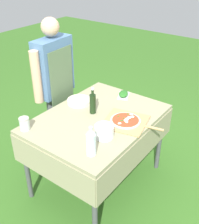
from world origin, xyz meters
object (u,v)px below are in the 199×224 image
(prep_table, at_px, (97,125))
(plate_stack, at_px, (79,101))
(pizza_on_peel, at_px, (126,121))
(herb_container, at_px, (123,94))
(sauce_jar, at_px, (25,124))
(oil_bottle, at_px, (93,103))
(person_cook, at_px, (55,81))
(water_bottle, at_px, (91,142))
(mixing_tub, at_px, (104,131))

(prep_table, bearing_deg, plate_stack, 70.90)
(prep_table, height_order, pizza_on_peel, pizza_on_peel)
(herb_container, xyz_separation_m, sauce_jar, (-1.06, 0.34, 0.03))
(prep_table, xyz_separation_m, oil_bottle, (0.04, 0.08, 0.19))
(pizza_on_peel, xyz_separation_m, herb_container, (0.43, 0.31, 0.01))
(person_cook, height_order, water_bottle, person_cook)
(prep_table, xyz_separation_m, mixing_tub, (-0.22, -0.24, 0.14))
(person_cook, distance_m, oil_bottle, 0.60)
(water_bottle, distance_m, herb_container, 1.04)
(mixing_tub, relative_size, sauce_jar, 1.42)
(prep_table, relative_size, person_cook, 0.80)
(water_bottle, bearing_deg, pizza_on_peel, 2.61)
(pizza_on_peel, height_order, oil_bottle, oil_bottle)
(prep_table, distance_m, person_cook, 0.73)
(prep_table, distance_m, mixing_tub, 0.35)
(prep_table, xyz_separation_m, sauce_jar, (-0.54, 0.38, 0.14))
(mixing_tub, distance_m, sauce_jar, 0.70)
(person_cook, bearing_deg, herb_container, 117.18)
(prep_table, bearing_deg, herb_container, 4.39)
(plate_stack, distance_m, sauce_jar, 0.66)
(oil_bottle, bearing_deg, prep_table, -114.41)
(water_bottle, height_order, sauce_jar, water_bottle)
(herb_container, distance_m, plate_stack, 0.49)
(prep_table, relative_size, water_bottle, 5.16)
(herb_container, bearing_deg, prep_table, -175.61)
(herb_container, bearing_deg, person_cook, 120.65)
(pizza_on_peel, bearing_deg, water_bottle, 169.60)
(person_cook, xyz_separation_m, mixing_tub, (-0.35, -0.91, -0.09))
(plate_stack, bearing_deg, oil_bottle, -107.11)
(pizza_on_peel, bearing_deg, sauce_jar, 121.00)
(person_cook, distance_m, herb_container, 0.75)
(sauce_jar, bearing_deg, plate_stack, -5.44)
(pizza_on_peel, relative_size, water_bottle, 2.28)
(oil_bottle, bearing_deg, plate_stack, 72.89)
(oil_bottle, relative_size, sauce_jar, 2.26)
(person_cook, bearing_deg, prep_table, 74.99)
(person_cook, xyz_separation_m, sauce_jar, (-0.68, -0.29, -0.09))
(prep_table, height_order, mixing_tub, mixing_tub)
(pizza_on_peel, height_order, plate_stack, pizza_on_peel)
(oil_bottle, distance_m, mixing_tub, 0.41)
(water_bottle, distance_m, sauce_jar, 0.68)
(oil_bottle, height_order, mixing_tub, oil_bottle)
(water_bottle, bearing_deg, prep_table, 32.21)
(prep_table, height_order, plate_stack, plate_stack)
(mixing_tub, xyz_separation_m, sauce_jar, (-0.33, 0.62, -0.00))
(plate_stack, relative_size, sauce_jar, 2.14)
(water_bottle, distance_m, mixing_tub, 0.26)
(herb_container, relative_size, mixing_tub, 1.32)
(plate_stack, bearing_deg, mixing_tub, -120.51)
(person_cook, bearing_deg, plate_stack, 82.19)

